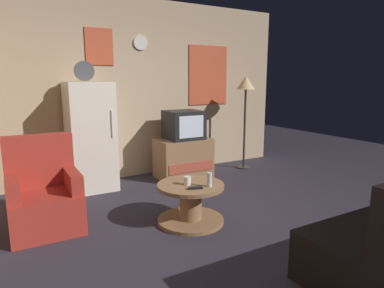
{
  "coord_description": "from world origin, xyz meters",
  "views": [
    {
      "loc": [
        -1.91,
        -2.61,
        1.53
      ],
      "look_at": [
        0.09,
        0.9,
        0.75
      ],
      "focal_mm": 31.29,
      "sensor_mm": 36.0,
      "label": 1
    }
  ],
  "objects_px": {
    "crt_tv": "(184,125)",
    "armchair": "(44,197)",
    "standing_lamp": "(246,90)",
    "wine_glass": "(209,180)",
    "coffee_table": "(191,203)",
    "fridge": "(91,136)",
    "tv_stand": "(183,158)",
    "remote_control": "(195,188)",
    "mug_ceramic_white": "(187,181)"
  },
  "relations": [
    {
      "from": "crt_tv",
      "to": "armchair",
      "type": "xyz_separation_m",
      "value": [
        -2.15,
        -0.94,
        -0.5
      ]
    },
    {
      "from": "standing_lamp",
      "to": "wine_glass",
      "type": "height_order",
      "value": "standing_lamp"
    },
    {
      "from": "coffee_table",
      "to": "armchair",
      "type": "relative_size",
      "value": 0.75
    },
    {
      "from": "fridge",
      "to": "crt_tv",
      "type": "bearing_deg",
      "value": -5.16
    },
    {
      "from": "armchair",
      "to": "coffee_table",
      "type": "bearing_deg",
      "value": -24.09
    },
    {
      "from": "crt_tv",
      "to": "coffee_table",
      "type": "height_order",
      "value": "crt_tv"
    },
    {
      "from": "tv_stand",
      "to": "standing_lamp",
      "type": "xyz_separation_m",
      "value": [
        1.19,
        -0.03,
        1.05
      ]
    },
    {
      "from": "standing_lamp",
      "to": "remote_control",
      "type": "height_order",
      "value": "standing_lamp"
    },
    {
      "from": "standing_lamp",
      "to": "armchair",
      "type": "height_order",
      "value": "standing_lamp"
    },
    {
      "from": "wine_glass",
      "to": "armchair",
      "type": "distance_m",
      "value": 1.72
    },
    {
      "from": "wine_glass",
      "to": "remote_control",
      "type": "height_order",
      "value": "wine_glass"
    },
    {
      "from": "mug_ceramic_white",
      "to": "remote_control",
      "type": "relative_size",
      "value": 0.6
    },
    {
      "from": "crt_tv",
      "to": "remote_control",
      "type": "height_order",
      "value": "crt_tv"
    },
    {
      "from": "mug_ceramic_white",
      "to": "tv_stand",
      "type": "bearing_deg",
      "value": 63.24
    },
    {
      "from": "coffee_table",
      "to": "remote_control",
      "type": "relative_size",
      "value": 4.8
    },
    {
      "from": "fridge",
      "to": "armchair",
      "type": "bearing_deg",
      "value": -124.81
    },
    {
      "from": "fridge",
      "to": "standing_lamp",
      "type": "height_order",
      "value": "fridge"
    },
    {
      "from": "wine_glass",
      "to": "remote_control",
      "type": "distance_m",
      "value": 0.18
    },
    {
      "from": "tv_stand",
      "to": "mug_ceramic_white",
      "type": "bearing_deg",
      "value": -116.76
    },
    {
      "from": "crt_tv",
      "to": "remote_control",
      "type": "xyz_separation_m",
      "value": [
        -0.8,
        -1.73,
        -0.4
      ]
    },
    {
      "from": "crt_tv",
      "to": "standing_lamp",
      "type": "relative_size",
      "value": 0.34
    },
    {
      "from": "mug_ceramic_white",
      "to": "remote_control",
      "type": "bearing_deg",
      "value": -88.97
    },
    {
      "from": "fridge",
      "to": "tv_stand",
      "type": "xyz_separation_m",
      "value": [
        1.39,
        -0.13,
        -0.45
      ]
    },
    {
      "from": "armchair",
      "to": "tv_stand",
      "type": "bearing_deg",
      "value": 23.82
    },
    {
      "from": "coffee_table",
      "to": "crt_tv",
      "type": "bearing_deg",
      "value": 64.22
    },
    {
      "from": "coffee_table",
      "to": "armchair",
      "type": "bearing_deg",
      "value": 155.91
    },
    {
      "from": "coffee_table",
      "to": "fridge",
      "type": "bearing_deg",
      "value": 110.9
    },
    {
      "from": "tv_stand",
      "to": "wine_glass",
      "type": "xyz_separation_m",
      "value": [
        -0.62,
        -1.74,
        0.2
      ]
    },
    {
      "from": "fridge",
      "to": "mug_ceramic_white",
      "type": "distance_m",
      "value": 1.82
    },
    {
      "from": "fridge",
      "to": "wine_glass",
      "type": "distance_m",
      "value": 2.03
    },
    {
      "from": "remote_control",
      "to": "wine_glass",
      "type": "bearing_deg",
      "value": 16.62
    },
    {
      "from": "wine_glass",
      "to": "mug_ceramic_white",
      "type": "xyz_separation_m",
      "value": [
        -0.17,
        0.17,
        -0.03
      ]
    },
    {
      "from": "standing_lamp",
      "to": "tv_stand",
      "type": "bearing_deg",
      "value": 178.55
    },
    {
      "from": "coffee_table",
      "to": "remote_control",
      "type": "height_order",
      "value": "remote_control"
    },
    {
      "from": "remote_control",
      "to": "coffee_table",
      "type": "bearing_deg",
      "value": 95.77
    },
    {
      "from": "coffee_table",
      "to": "standing_lamp",
      "type": "bearing_deg",
      "value": 38.42
    },
    {
      "from": "coffee_table",
      "to": "mug_ceramic_white",
      "type": "bearing_deg",
      "value": -173.61
    },
    {
      "from": "tv_stand",
      "to": "wine_glass",
      "type": "relative_size",
      "value": 5.6
    },
    {
      "from": "tv_stand",
      "to": "crt_tv",
      "type": "xyz_separation_m",
      "value": [
        0.01,
        -0.0,
        0.53
      ]
    },
    {
      "from": "mug_ceramic_white",
      "to": "remote_control",
      "type": "distance_m",
      "value": 0.17
    },
    {
      "from": "crt_tv",
      "to": "wine_glass",
      "type": "xyz_separation_m",
      "value": [
        -0.63,
        -1.74,
        -0.33
      ]
    },
    {
      "from": "wine_glass",
      "to": "armchair",
      "type": "bearing_deg",
      "value": 152.27
    },
    {
      "from": "tv_stand",
      "to": "armchair",
      "type": "xyz_separation_m",
      "value": [
        -2.14,
        -0.94,
        0.03
      ]
    },
    {
      "from": "tv_stand",
      "to": "crt_tv",
      "type": "distance_m",
      "value": 0.53
    },
    {
      "from": "fridge",
      "to": "coffee_table",
      "type": "bearing_deg",
      "value": -69.1
    },
    {
      "from": "crt_tv",
      "to": "wine_glass",
      "type": "distance_m",
      "value": 1.88
    },
    {
      "from": "tv_stand",
      "to": "wine_glass",
      "type": "height_order",
      "value": "tv_stand"
    },
    {
      "from": "coffee_table",
      "to": "armchair",
      "type": "distance_m",
      "value": 1.53
    },
    {
      "from": "standing_lamp",
      "to": "mug_ceramic_white",
      "type": "xyz_separation_m",
      "value": [
        -1.98,
        -1.54,
        -0.88
      ]
    },
    {
      "from": "remote_control",
      "to": "armchair",
      "type": "bearing_deg",
      "value": 168.91
    }
  ]
}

